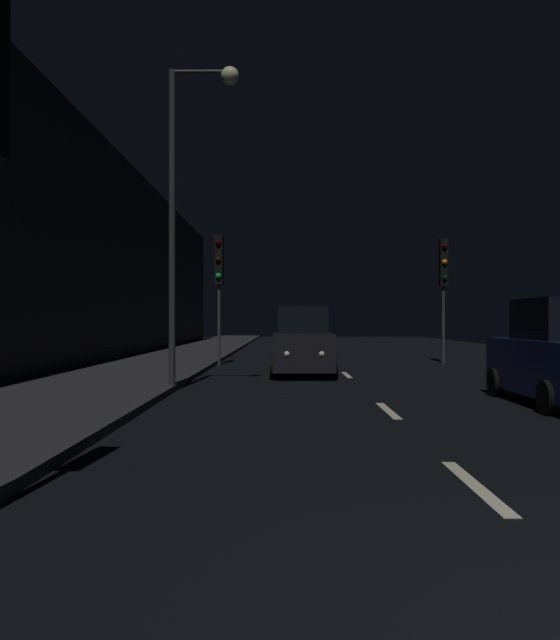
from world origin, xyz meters
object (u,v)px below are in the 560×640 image
traffic_light_far_left (219,270)px  streetlamp_overhead (190,179)px  car_approaching_headlights (302,344)px  traffic_light_far_right (443,272)px

traffic_light_far_left → streetlamp_overhead: size_ratio=0.64×
streetlamp_overhead → traffic_light_far_left: bearing=91.4°
streetlamp_overhead → car_approaching_headlights: bearing=58.5°
traffic_light_far_right → streetlamp_overhead: bearing=-41.3°
traffic_light_far_left → car_approaching_headlights: traffic_light_far_left is taller
traffic_light_far_right → traffic_light_far_left: size_ratio=1.00×
traffic_light_far_right → traffic_light_far_left: bearing=-83.7°
traffic_light_far_right → car_approaching_headlights: (-5.86, -5.89, -2.68)m
traffic_light_far_left → car_approaching_headlights: 6.16m
traffic_light_far_left → car_approaching_headlights: (3.08, -4.62, -2.67)m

